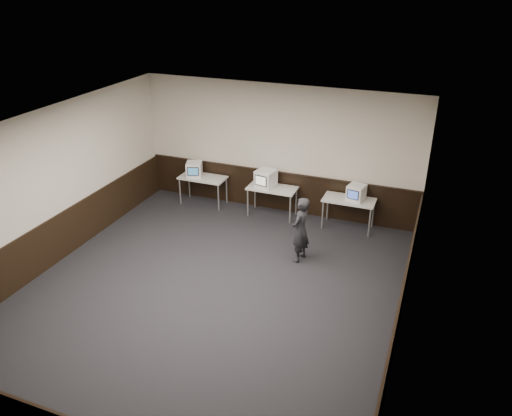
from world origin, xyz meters
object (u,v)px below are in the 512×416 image
Objects in this scene: desk_right at (349,202)px; emac_right at (356,193)px; person at (300,230)px; desk_left at (203,179)px; emac_left at (194,169)px; desk_center at (272,190)px; emac_center at (266,179)px.

desk_right is 0.29m from emac_right.
person is at bearing -101.70° from emac_right.
desk_left is 0.34m from emac_left.
desk_center is at bearing -18.89° from emac_left.
desk_center is 2.26× the size of emac_center.
person is (3.37, -1.76, -0.23)m from emac_left.
desk_left is at bearing -109.42° from person.
emac_left is 3.80m from person.
emac_center is at bearing -19.15° from emac_left.
emac_right is (2.21, 0.02, -0.03)m from emac_center.
emac_center reaches higher than desk_left.
person is (3.15, -1.79, 0.04)m from desk_left.
desk_right is 2.63× the size of emac_right.
emac_center is (-2.07, -0.01, 0.29)m from desk_right.
desk_left is 3.80m from desk_right.
emac_left is at bearing -107.31° from person.
person reaches higher than desk_left.
desk_center is 2.19m from person.
person is (-0.65, -1.79, 0.04)m from desk_right.
emac_right is at bearing 12.26° from emac_center.
person is at bearing -39.75° from emac_center.
emac_center is at bearing -0.40° from desk_left.
person reaches higher than emac_right.
emac_left reaches higher than emac_right.
person reaches higher than emac_center.
desk_center is 0.84× the size of person.
emac_center is 2.29m from person.
desk_center is (1.90, 0.00, 0.00)m from desk_left.
desk_center is 2.13m from emac_left.
desk_left is 1.90m from desk_center.
emac_right is at bearing 166.57° from person.
desk_left is 2.26× the size of emac_center.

